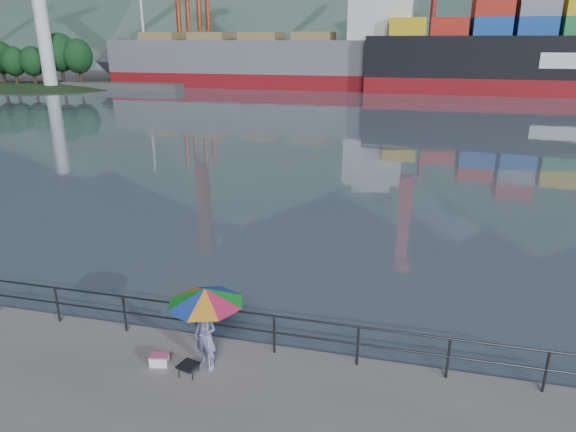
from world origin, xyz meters
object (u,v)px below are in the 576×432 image
at_px(beach_umbrella, 205,296).
at_px(cooler_bag, 159,360).
at_px(bulk_carrier, 284,59).
at_px(fisherman, 206,336).

relative_size(beach_umbrella, cooler_bag, 5.08).
height_order(beach_umbrella, bulk_carrier, bulk_carrier).
xyz_separation_m(fisherman, beach_umbrella, (0.10, -0.12, 1.08)).
relative_size(fisherman, bulk_carrier, 0.03).
bearing_deg(cooler_bag, beach_umbrella, -8.58).
height_order(cooler_bag, bulk_carrier, bulk_carrier).
distance_m(beach_umbrella, bulk_carrier, 75.54).
height_order(fisherman, bulk_carrier, bulk_carrier).
relative_size(beach_umbrella, bulk_carrier, 0.04).
relative_size(cooler_bag, bulk_carrier, 0.01).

